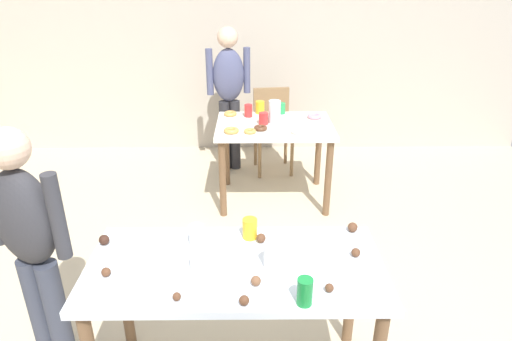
% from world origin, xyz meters
% --- Properties ---
extents(wall_back, '(6.40, 0.10, 2.60)m').
position_xyz_m(wall_back, '(0.00, 3.20, 1.30)').
color(wall_back, '#BCB2A3').
rests_on(wall_back, ground_plane).
extents(dining_table_near, '(1.40, 0.65, 0.75)m').
position_xyz_m(dining_table_near, '(-0.10, -0.25, 0.65)').
color(dining_table_near, silver).
rests_on(dining_table_near, ground_plane).
extents(dining_table_far, '(1.03, 0.75, 0.75)m').
position_xyz_m(dining_table_far, '(0.19, 1.81, 0.64)').
color(dining_table_far, silver).
rests_on(dining_table_far, ground_plane).
extents(chair_far_table, '(0.45, 0.45, 0.87)m').
position_xyz_m(chair_far_table, '(0.20, 2.54, 0.50)').
color(chair_far_table, olive).
rests_on(chair_far_table, ground_plane).
extents(person_girl_near, '(0.45, 0.29, 1.40)m').
position_xyz_m(person_girl_near, '(-1.08, -0.17, 0.83)').
color(person_girl_near, '#383D4C').
rests_on(person_girl_near, ground_plane).
extents(person_adult_far, '(0.45, 0.26, 1.50)m').
position_xyz_m(person_adult_far, '(-0.25, 2.52, 0.90)').
color(person_adult_far, '#28282D').
rests_on(person_adult_far, ground_plane).
extents(mixing_bowl, '(0.22, 0.22, 0.07)m').
position_xyz_m(mixing_bowl, '(-0.20, -0.27, 0.79)').
color(mixing_bowl, white).
rests_on(mixing_bowl, dining_table_near).
extents(soda_can, '(0.07, 0.07, 0.12)m').
position_xyz_m(soda_can, '(0.20, -0.52, 0.81)').
color(soda_can, '#198438').
rests_on(soda_can, dining_table_near).
extents(fork_near, '(0.17, 0.02, 0.01)m').
position_xyz_m(fork_near, '(-0.64, -0.45, 0.75)').
color(fork_near, silver).
rests_on(fork_near, dining_table_near).
extents(cup_near_0, '(0.07, 0.07, 0.11)m').
position_xyz_m(cup_near_0, '(-0.29, -0.09, 0.81)').
color(cup_near_0, white).
rests_on(cup_near_0, dining_table_near).
extents(cup_near_1, '(0.08, 0.08, 0.12)m').
position_xyz_m(cup_near_1, '(0.08, -0.27, 0.81)').
color(cup_near_1, white).
rests_on(cup_near_1, dining_table_near).
extents(cup_near_2, '(0.08, 0.08, 0.11)m').
position_xyz_m(cup_near_2, '(-0.03, -0.02, 0.80)').
color(cup_near_2, yellow).
rests_on(cup_near_2, dining_table_near).
extents(cake_ball_0, '(0.04, 0.04, 0.04)m').
position_xyz_m(cake_ball_0, '(-0.67, -0.33, 0.77)').
color(cake_ball_0, brown).
rests_on(cake_ball_0, dining_table_near).
extents(cake_ball_1, '(0.05, 0.05, 0.05)m').
position_xyz_m(cake_ball_1, '(-0.00, -0.40, 0.77)').
color(cake_ball_1, brown).
rests_on(cake_ball_1, dining_table_near).
extents(cake_ball_2, '(0.04, 0.04, 0.04)m').
position_xyz_m(cake_ball_2, '(0.31, -0.45, 0.77)').
color(cake_ball_2, brown).
rests_on(cake_ball_2, dining_table_near).
extents(cake_ball_3, '(0.04, 0.04, 0.04)m').
position_xyz_m(cake_ball_3, '(-0.33, -0.50, 0.77)').
color(cake_ball_3, brown).
rests_on(cake_ball_3, dining_table_near).
extents(cake_ball_4, '(0.04, 0.04, 0.04)m').
position_xyz_m(cake_ball_4, '(-0.05, -0.53, 0.77)').
color(cake_ball_4, brown).
rests_on(cake_ball_4, dining_table_near).
extents(cake_ball_5, '(0.05, 0.05, 0.05)m').
position_xyz_m(cake_ball_5, '(0.51, 0.03, 0.78)').
color(cake_ball_5, brown).
rests_on(cake_ball_5, dining_table_near).
extents(cake_ball_6, '(0.05, 0.05, 0.05)m').
position_xyz_m(cake_ball_6, '(0.03, -0.07, 0.77)').
color(cake_ball_6, brown).
rests_on(cake_ball_6, dining_table_near).
extents(cake_ball_7, '(0.05, 0.05, 0.05)m').
position_xyz_m(cake_ball_7, '(-0.76, -0.08, 0.78)').
color(cake_ball_7, '#3D2319').
rests_on(cake_ball_7, dining_table_near).
extents(cake_ball_8, '(0.04, 0.04, 0.04)m').
position_xyz_m(cake_ball_8, '(0.48, -0.19, 0.77)').
color(cake_ball_8, brown).
rests_on(cake_ball_8, dining_table_near).
extents(pitcher_far, '(0.11, 0.11, 0.20)m').
position_xyz_m(pitcher_far, '(0.19, 1.84, 0.85)').
color(pitcher_far, white).
rests_on(pitcher_far, dining_table_far).
extents(cup_far_0, '(0.08, 0.08, 0.10)m').
position_xyz_m(cup_far_0, '(0.09, 1.80, 0.80)').
color(cup_far_0, red).
rests_on(cup_far_0, dining_table_far).
extents(cup_far_1, '(0.07, 0.07, 0.12)m').
position_xyz_m(cup_far_1, '(-0.05, 2.02, 0.81)').
color(cup_far_1, red).
rests_on(cup_far_1, dining_table_far).
extents(cup_far_2, '(0.08, 0.08, 0.10)m').
position_xyz_m(cup_far_2, '(0.26, 2.12, 0.80)').
color(cup_far_2, green).
rests_on(cup_far_2, dining_table_far).
extents(cup_far_3, '(0.09, 0.09, 0.12)m').
position_xyz_m(cup_far_3, '(0.06, 2.13, 0.81)').
color(cup_far_3, yellow).
rests_on(cup_far_3, dining_table_far).
extents(donut_far_0, '(0.13, 0.13, 0.04)m').
position_xyz_m(donut_far_0, '(0.56, 1.97, 0.77)').
color(donut_far_0, pink).
rests_on(donut_far_0, dining_table_far).
extents(donut_far_1, '(0.12, 0.12, 0.03)m').
position_xyz_m(donut_far_1, '(0.06, 1.65, 0.77)').
color(donut_far_1, brown).
rests_on(donut_far_1, dining_table_far).
extents(donut_far_2, '(0.13, 0.13, 0.04)m').
position_xyz_m(donut_far_2, '(-0.19, 1.58, 0.77)').
color(donut_far_2, gold).
rests_on(donut_far_2, dining_table_far).
extents(donut_far_3, '(0.10, 0.10, 0.03)m').
position_xyz_m(donut_far_3, '(-0.03, 1.57, 0.77)').
color(donut_far_3, gold).
rests_on(donut_far_3, dining_table_far).
extents(donut_far_4, '(0.12, 0.12, 0.04)m').
position_xyz_m(donut_far_4, '(-0.22, 2.06, 0.77)').
color(donut_far_4, gold).
rests_on(donut_far_4, dining_table_far).
extents(donut_far_5, '(0.11, 0.11, 0.03)m').
position_xyz_m(donut_far_5, '(0.37, 1.56, 0.77)').
color(donut_far_5, white).
rests_on(donut_far_5, dining_table_far).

